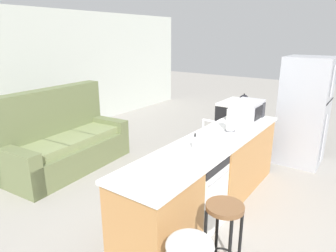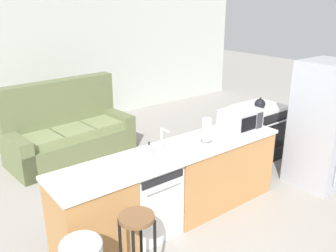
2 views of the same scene
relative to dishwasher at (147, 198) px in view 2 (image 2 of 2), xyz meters
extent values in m
plane|color=gray|center=(0.25, 0.00, -0.42)|extent=(24.00, 24.00, 0.00)
cube|color=beige|center=(0.55, 4.20, 0.88)|extent=(10.00, 0.06, 2.60)
cube|color=#B77F47|center=(-0.68, 0.00, 0.01)|extent=(0.75, 0.62, 0.86)
cube|color=#B77F47|center=(1.08, 0.00, 0.01)|extent=(1.55, 0.62, 0.86)
cube|color=white|center=(0.40, 0.00, 0.46)|extent=(2.94, 0.66, 0.04)
cube|color=#49331C|center=(0.40, 0.00, -0.38)|extent=(2.86, 0.56, 0.08)
cube|color=white|center=(0.00, 0.00, 0.00)|extent=(0.58, 0.58, 0.84)
cube|color=black|center=(0.00, -0.30, 0.36)|extent=(0.52, 0.01, 0.08)
cylinder|color=#B2B2B7|center=(0.00, -0.31, 0.26)|extent=(0.44, 0.02, 0.02)
cube|color=black|center=(2.60, 0.55, 0.00)|extent=(0.76, 0.64, 0.85)
cube|color=black|center=(2.60, 0.22, 0.05)|extent=(0.53, 0.01, 0.43)
cylinder|color=silver|center=(2.60, 0.20, 0.28)|extent=(0.61, 0.03, 0.03)
cube|color=white|center=(2.60, 0.55, 0.45)|extent=(0.76, 0.64, 0.05)
torus|color=black|center=(2.43, 0.42, 0.47)|extent=(0.16, 0.16, 0.01)
torus|color=black|center=(2.77, 0.42, 0.47)|extent=(0.16, 0.16, 0.01)
torus|color=black|center=(2.43, 0.68, 0.47)|extent=(0.16, 0.16, 0.01)
torus|color=black|center=(2.77, 0.68, 0.47)|extent=(0.16, 0.16, 0.01)
cube|color=#A8AAB2|center=(2.60, -0.55, 0.46)|extent=(0.72, 0.70, 1.76)
cube|color=#B7B7BC|center=(1.49, 0.00, 0.62)|extent=(0.50, 0.36, 0.28)
cube|color=black|center=(1.44, -0.18, 0.62)|extent=(0.27, 0.01, 0.18)
cube|color=#2D2D33|center=(1.66, -0.18, 0.62)|extent=(0.11, 0.01, 0.21)
cylinder|color=silver|center=(0.22, 0.02, 0.49)|extent=(0.07, 0.07, 0.03)
cylinder|color=silver|center=(0.22, 0.02, 0.64)|extent=(0.02, 0.02, 0.26)
cylinder|color=silver|center=(0.22, -0.05, 0.77)|extent=(0.02, 0.14, 0.02)
cylinder|color=#4C4C51|center=(0.86, -0.02, 0.49)|extent=(0.14, 0.14, 0.01)
cylinder|color=white|center=(0.86, -0.02, 0.63)|extent=(0.11, 0.11, 0.27)
cylinder|color=silver|center=(0.05, 0.02, 0.55)|extent=(0.06, 0.06, 0.14)
cylinder|color=black|center=(0.05, 0.02, 0.64)|extent=(0.02, 0.02, 0.04)
sphere|color=black|center=(2.43, 0.42, 0.56)|extent=(0.17, 0.17, 0.17)
sphere|color=black|center=(2.43, 0.42, 0.66)|extent=(0.03, 0.03, 0.03)
cone|color=black|center=(2.51, 0.42, 0.58)|extent=(0.08, 0.04, 0.06)
cylinder|color=brown|center=(-0.54, -0.62, 0.30)|extent=(0.32, 0.32, 0.04)
cylinder|color=black|center=(-0.65, -0.51, -0.07)|extent=(0.03, 0.03, 0.70)
cylinder|color=black|center=(-0.43, -0.51, -0.07)|extent=(0.03, 0.03, 0.70)
ellipsoid|color=white|center=(-1.06, -0.60, 0.25)|extent=(0.35, 0.35, 0.14)
cube|color=#667047|center=(0.16, 2.42, -0.21)|extent=(2.07, 1.07, 0.42)
cube|color=#667047|center=(0.13, 2.75, 0.21)|extent=(2.01, 0.41, 1.27)
cube|color=#667047|center=(-0.74, 2.34, -0.11)|extent=(0.28, 0.91, 0.62)
cube|color=#667047|center=(1.05, 2.50, -0.11)|extent=(0.28, 0.91, 0.62)
cube|color=#7D8959|center=(-0.39, 2.32, 0.06)|extent=(0.61, 0.68, 0.12)
cube|color=#7D8959|center=(0.16, 2.37, 0.06)|extent=(0.61, 0.68, 0.12)
cube|color=#7D8959|center=(0.71, 2.42, 0.06)|extent=(0.61, 0.68, 0.12)
camera|label=1|loc=(-2.57, -1.49, 1.66)|focal=32.00mm
camera|label=2|loc=(-1.95, -2.87, 2.08)|focal=38.00mm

